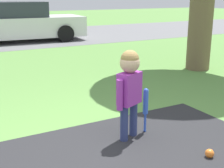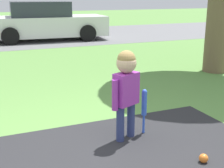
{
  "view_description": "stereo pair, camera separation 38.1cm",
  "coord_description": "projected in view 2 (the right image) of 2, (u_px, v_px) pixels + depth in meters",
  "views": [
    {
      "loc": [
        -1.26,
        -2.41,
        1.6
      ],
      "look_at": [
        0.51,
        0.8,
        0.55
      ],
      "focal_mm": 50.0,
      "sensor_mm": 36.0,
      "label": 1
    },
    {
      "loc": [
        -0.92,
        -2.58,
        1.6
      ],
      "look_at": [
        0.51,
        0.8,
        0.55
      ],
      "focal_mm": 50.0,
      "sensor_mm": 36.0,
      "label": 2
    }
  ],
  "objects": [
    {
      "name": "parked_car",
      "position": [
        45.0,
        22.0,
        11.39
      ],
      "size": [
        4.37,
        2.2,
        1.38
      ],
      "rotation": [
        0.0,
        0.0,
        -0.07
      ],
      "color": "silver",
      "rests_on": "ground"
    },
    {
      "name": "ground_plane",
      "position": [
        96.0,
        164.0,
        3.07
      ],
      "size": [
        60.0,
        60.0,
        0.0
      ],
      "primitive_type": "plane",
      "color": "#5B8C42"
    },
    {
      "name": "street_strip",
      "position": [
        6.0,
        38.0,
        11.94
      ],
      "size": [
        40.0,
        6.0,
        0.01
      ],
      "color": "slate",
      "rests_on": "ground"
    },
    {
      "name": "sports_ball",
      "position": [
        204.0,
        158.0,
        3.08
      ],
      "size": [
        0.09,
        0.09,
        0.09
      ],
      "color": "orange",
      "rests_on": "ground"
    },
    {
      "name": "child",
      "position": [
        126.0,
        83.0,
        3.42
      ],
      "size": [
        0.39,
        0.25,
        1.03
      ],
      "rotation": [
        0.0,
        0.0,
        0.39
      ],
      "color": "navy",
      "rests_on": "ground"
    },
    {
      "name": "baseball_bat",
      "position": [
        144.0,
        105.0,
        3.65
      ],
      "size": [
        0.06,
        0.06,
        0.55
      ],
      "color": "blue",
      "rests_on": "ground"
    }
  ]
}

